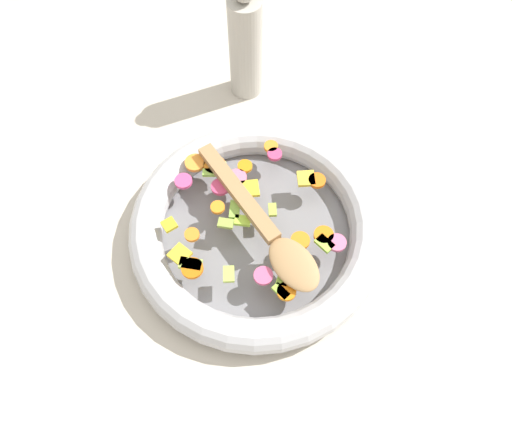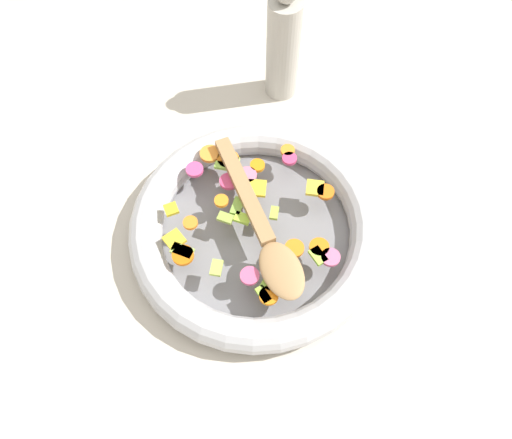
% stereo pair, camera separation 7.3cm
% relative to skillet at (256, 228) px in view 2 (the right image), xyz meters
% --- Properties ---
extents(ground_plane, '(4.00, 4.00, 0.00)m').
position_rel_skillet_xyz_m(ground_plane, '(0.00, 0.00, -0.02)').
color(ground_plane, beige).
extents(skillet, '(0.38, 0.38, 0.05)m').
position_rel_skillet_xyz_m(skillet, '(0.00, 0.00, 0.00)').
color(skillet, slate).
rests_on(skillet, ground_plane).
extents(chopped_vegetables, '(0.27, 0.26, 0.01)m').
position_rel_skillet_xyz_m(chopped_vegetables, '(-0.01, -0.01, 0.03)').
color(chopped_vegetables, orange).
rests_on(chopped_vegetables, skillet).
extents(wooden_spoon, '(0.27, 0.15, 0.01)m').
position_rel_skillet_xyz_m(wooden_spoon, '(0.03, 0.01, 0.04)').
color(wooden_spoon, '#A87F51').
rests_on(wooden_spoon, chopped_vegetables).
extents(pepper_mill, '(0.06, 0.06, 0.22)m').
position_rel_skillet_xyz_m(pepper_mill, '(-0.30, 0.04, 0.08)').
color(pepper_mill, '#B2ADA3').
rests_on(pepper_mill, ground_plane).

